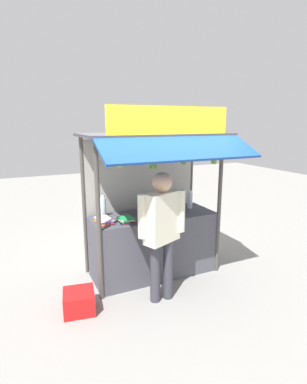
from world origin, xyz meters
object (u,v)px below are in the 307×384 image
water_bottle_mid_right (152,202)px  plastic_crate (79,301)px  magazine_stack_mid_left (126,220)px  vendor_person (162,226)px  banana_bunch_rightmost (153,163)px  magazine_stack_rear_center (104,221)px  water_bottle_front_left (103,207)px  water_bottle_center (190,200)px  banana_bunch_leftmost (214,159)px  banana_bunch_inner_right (119,161)px  water_bottle_back_left (177,200)px  water_bottle_back_right (140,205)px  banana_bunch_inner_left (184,158)px

water_bottle_mid_right → plastic_crate: bearing=-149.7°
magazine_stack_mid_left → vendor_person: (0.28, -0.57, 0.05)m
magazine_stack_mid_left → banana_bunch_rightmost: size_ratio=0.88×
magazine_stack_rear_center → vendor_person: 0.86m
water_bottle_front_left → plastic_crate: 1.34m
plastic_crate → magazine_stack_rear_center: bearing=43.0°
water_bottle_mid_right → water_bottle_front_left: bearing=-177.0°
water_bottle_center → magazine_stack_rear_center: (-1.47, -0.15, -0.10)m
magazine_stack_rear_center → banana_bunch_rightmost: (0.57, -0.39, 0.82)m
plastic_crate → banana_bunch_leftmost: bearing=1.7°
magazine_stack_mid_left → banana_bunch_inner_right: 0.94m
water_bottle_mid_right → water_bottle_back_left: 0.43m
banana_bunch_inner_right → vendor_person: 0.97m
banana_bunch_rightmost → banana_bunch_leftmost: 0.95m
water_bottle_back_left → banana_bunch_rightmost: 1.24m
water_bottle_center → banana_bunch_inner_right: (-1.36, -0.53, 0.76)m
water_bottle_center → banana_bunch_rightmost: bearing=-149.4°
vendor_person → plastic_crate: vendor_person is taller
magazine_stack_rear_center → magazine_stack_mid_left: bearing=-14.6°
water_bottle_back_left → magazine_stack_rear_center: (-1.30, -0.29, -0.09)m
water_bottle_center → water_bottle_mid_right: bearing=161.0°
magazine_stack_rear_center → water_bottle_back_right: bearing=18.8°
banana_bunch_leftmost → water_bottle_front_left: bearing=154.3°
water_bottle_mid_right → vendor_person: (-0.31, -0.99, -0.04)m
magazine_stack_rear_center → banana_bunch_leftmost: size_ratio=1.03×
banana_bunch_inner_left → vendor_person: 0.95m
water_bottle_back_left → banana_bunch_inner_right: banana_bunch_inner_right is taller
vendor_person → water_bottle_mid_right: bearing=50.1°
water_bottle_back_left → magazine_stack_rear_center: size_ratio=0.83×
banana_bunch_inner_right → banana_bunch_inner_left: same height
water_bottle_back_right → water_bottle_back_left: water_bottle_back_right is taller
water_bottle_front_left → banana_bunch_inner_right: banana_bunch_inner_right is taller
water_bottle_center → banana_bunch_inner_right: 1.65m
magazine_stack_rear_center → plastic_crate: size_ratio=0.82×
magazine_stack_mid_left → banana_bunch_rightmost: 0.92m
water_bottle_back_right → magazine_stack_rear_center: (-0.63, -0.21, -0.10)m
magazine_stack_mid_left → banana_bunch_rightmost: bearing=-48.7°
water_bottle_mid_right → banana_bunch_inner_right: banana_bunch_inner_right is taller
banana_bunch_leftmost → plastic_crate: 2.60m
banana_bunch_inner_left → banana_bunch_leftmost: size_ratio=0.93×
water_bottle_center → magazine_stack_mid_left: 1.20m
magazine_stack_mid_left → banana_bunch_inner_left: banana_bunch_inner_left is taller
water_bottle_center → water_bottle_back_left: size_ratio=1.15×
magazine_stack_mid_left → banana_bunch_inner_right: size_ratio=1.04×
water_bottle_back_left → banana_bunch_inner_right: 1.58m
water_bottle_center → vendor_person: vendor_person is taller
water_bottle_center → magazine_stack_mid_left: size_ratio=1.07×
water_bottle_back_left → plastic_crate: size_ratio=0.68×
banana_bunch_inner_right → plastic_crate: 1.81m
magazine_stack_rear_center → banana_bunch_rightmost: size_ratio=0.99×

